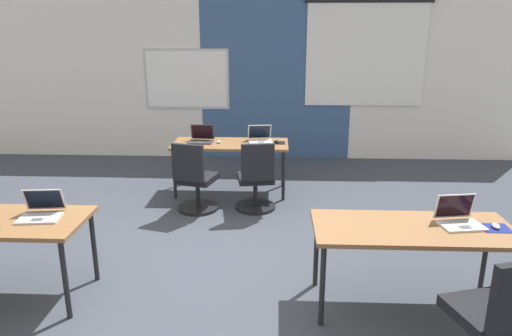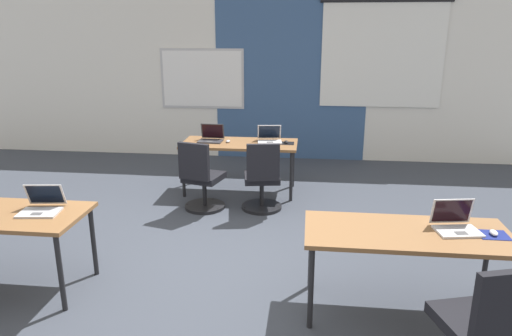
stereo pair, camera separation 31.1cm
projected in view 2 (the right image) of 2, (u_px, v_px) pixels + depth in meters
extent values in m
plane|color=#383D47|center=(208.00, 265.00, 4.64)|extent=(24.00, 24.00, 0.00)
cube|color=silver|center=(256.00, 79.00, 8.24)|extent=(10.00, 0.20, 2.80)
cube|color=#385684|center=(291.00, 80.00, 8.07)|extent=(2.60, 0.01, 2.80)
cube|color=#B7B7BC|center=(202.00, 79.00, 8.24)|extent=(1.48, 0.02, 1.04)
cube|color=white|center=(202.00, 79.00, 8.23)|extent=(1.40, 0.02, 0.96)
cube|color=white|center=(382.00, 56.00, 7.77)|extent=(2.00, 0.02, 1.69)
cylinder|color=black|center=(60.00, 273.00, 3.80)|extent=(0.04, 0.04, 0.68)
cylinder|color=black|center=(93.00, 241.00, 4.37)|extent=(0.04, 0.04, 0.68)
cube|color=brown|center=(407.00, 233.00, 3.68)|extent=(1.60, 0.70, 0.04)
cylinder|color=black|center=(311.00, 288.00, 3.58)|extent=(0.04, 0.04, 0.68)
cylinder|color=black|center=(311.00, 253.00, 4.15)|extent=(0.04, 0.04, 0.68)
cylinder|color=black|center=(486.00, 262.00, 3.98)|extent=(0.04, 0.04, 0.68)
cube|color=brown|center=(240.00, 144.00, 6.54)|extent=(1.60, 0.70, 0.04)
cylinder|color=black|center=(183.00, 173.00, 6.43)|extent=(0.04, 0.04, 0.68)
cylinder|color=black|center=(291.00, 177.00, 6.27)|extent=(0.04, 0.04, 0.68)
cylinder|color=black|center=(194.00, 161.00, 7.00)|extent=(0.04, 0.04, 0.68)
cylinder|color=black|center=(293.00, 164.00, 6.84)|extent=(0.04, 0.04, 0.68)
cube|color=silver|center=(458.00, 231.00, 3.65)|extent=(0.36, 0.28, 0.02)
cube|color=#4C4C4F|center=(461.00, 233.00, 3.59)|extent=(0.10, 0.07, 0.00)
cube|color=silver|center=(452.00, 211.00, 3.74)|extent=(0.33, 0.11, 0.22)
cube|color=black|center=(452.00, 211.00, 3.74)|extent=(0.30, 0.09, 0.19)
cube|color=navy|center=(493.00, 235.00, 3.60)|extent=(0.22, 0.19, 0.00)
ellipsoid|color=silver|center=(494.00, 233.00, 3.60)|extent=(0.06, 0.10, 0.03)
cube|color=black|center=(473.00, 322.00, 3.04)|extent=(0.55, 0.55, 0.08)
cube|color=black|center=(505.00, 307.00, 2.73)|extent=(0.40, 0.17, 0.46)
cube|color=silver|center=(270.00, 142.00, 6.52)|extent=(0.36, 0.27, 0.02)
cube|color=#4C4C4F|center=(270.00, 142.00, 6.47)|extent=(0.10, 0.07, 0.00)
cube|color=silver|center=(269.00, 132.00, 6.64)|extent=(0.34, 0.13, 0.21)
cube|color=black|center=(269.00, 132.00, 6.63)|extent=(0.30, 0.11, 0.18)
cube|color=black|center=(286.00, 143.00, 6.48)|extent=(0.22, 0.19, 0.00)
ellipsoid|color=black|center=(286.00, 142.00, 6.48)|extent=(0.08, 0.11, 0.03)
cylinder|color=black|center=(262.00, 207.00, 6.10)|extent=(0.52, 0.52, 0.04)
cylinder|color=black|center=(262.00, 193.00, 6.04)|extent=(0.06, 0.06, 0.34)
cube|color=black|center=(262.00, 177.00, 5.98)|extent=(0.51, 0.51, 0.08)
cube|color=black|center=(263.00, 163.00, 5.66)|extent=(0.40, 0.12, 0.46)
sphere|color=black|center=(261.00, 200.00, 6.32)|extent=(0.04, 0.04, 0.04)
sphere|color=black|center=(279.00, 208.00, 6.04)|extent=(0.04, 0.04, 0.04)
sphere|color=black|center=(245.00, 209.00, 6.02)|extent=(0.04, 0.04, 0.04)
cube|color=#B7B7BC|center=(39.00, 213.00, 4.02)|extent=(0.36, 0.27, 0.02)
cube|color=#4C4C4F|center=(36.00, 214.00, 3.97)|extent=(0.10, 0.07, 0.00)
cube|color=#B7B7BC|center=(45.00, 194.00, 4.14)|extent=(0.34, 0.13, 0.21)
cube|color=black|center=(45.00, 194.00, 4.13)|extent=(0.30, 0.11, 0.18)
cube|color=#333338|center=(210.00, 141.00, 6.57)|extent=(0.34, 0.24, 0.02)
cube|color=#4C4C4F|center=(209.00, 141.00, 6.52)|extent=(0.09, 0.06, 0.00)
cube|color=#333338|center=(213.00, 131.00, 6.67)|extent=(0.33, 0.07, 0.22)
cube|color=black|center=(213.00, 131.00, 6.66)|extent=(0.30, 0.06, 0.19)
ellipsoid|color=#B2B2B7|center=(228.00, 141.00, 6.53)|extent=(0.06, 0.10, 0.03)
cylinder|color=black|center=(205.00, 206.00, 6.11)|extent=(0.52, 0.52, 0.04)
cylinder|color=black|center=(205.00, 192.00, 6.06)|extent=(0.06, 0.06, 0.34)
cube|color=black|center=(204.00, 177.00, 6.00)|extent=(0.54, 0.54, 0.08)
cube|color=black|center=(194.00, 162.00, 5.70)|extent=(0.40, 0.16, 0.46)
sphere|color=black|center=(213.00, 200.00, 6.32)|extent=(0.04, 0.04, 0.04)
sphere|color=black|center=(218.00, 210.00, 5.97)|extent=(0.04, 0.04, 0.04)
sphere|color=black|center=(187.00, 206.00, 6.13)|extent=(0.04, 0.04, 0.04)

